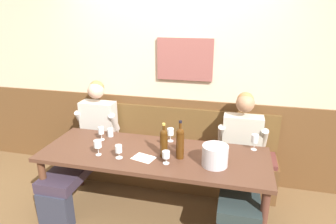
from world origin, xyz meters
name	(u,v)px	position (x,y,z in m)	size (l,w,h in m)	color
room_wall_back	(174,69)	(0.00, 1.09, 1.40)	(6.80, 0.12, 2.80)	beige
wood_wainscot_panel	(173,137)	(0.00, 1.04, 0.52)	(6.80, 0.03, 1.04)	brown
wall_bench	(169,162)	(0.00, 0.83, 0.28)	(2.56, 0.42, 0.94)	brown
dining_table	(154,160)	(0.00, 0.16, 0.66)	(2.26, 0.80, 0.74)	#4F3022
person_right_seat	(86,143)	(-0.92, 0.46, 0.61)	(0.54, 1.23, 1.27)	#2D3140
person_center_left_seat	(241,162)	(0.86, 0.45, 0.59)	(0.54, 1.23, 1.24)	#262D2F
ice_bucket	(215,156)	(0.61, 0.06, 0.84)	(0.24, 0.24, 0.19)	#BDB8C1
wine_bottle_clear_water	(164,142)	(0.12, 0.11, 0.89)	(0.08, 0.08, 0.35)	#44260B
wine_bottle_green_tall	(180,142)	(0.28, 0.12, 0.90)	(0.08, 0.08, 0.38)	#46250B
wine_glass_center_rear	(181,144)	(0.25, 0.26, 0.82)	(0.07, 0.07, 0.12)	silver
wine_glass_mid_right	(98,145)	(-0.51, -0.01, 0.85)	(0.08, 0.08, 0.15)	silver
wine_glass_right_end	(170,132)	(0.10, 0.47, 0.84)	(0.07, 0.07, 0.15)	silver
wine_glass_center_front	(166,155)	(0.17, -0.02, 0.82)	(0.07, 0.07, 0.12)	silver
wine_glass_left_end	(255,139)	(0.97, 0.47, 0.86)	(0.07, 0.07, 0.17)	silver
wine_glass_by_bottle	(101,131)	(-0.64, 0.32, 0.84)	(0.06, 0.06, 0.15)	silver
wine_glass_near_bucket	(119,150)	(-0.29, -0.02, 0.83)	(0.07, 0.07, 0.13)	silver
water_tumbler_left	(110,132)	(-0.58, 0.43, 0.78)	(0.07, 0.07, 0.09)	silver
tasting_sheet_left_guest	(144,158)	(-0.06, 0.03, 0.74)	(0.21, 0.15, 0.00)	white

